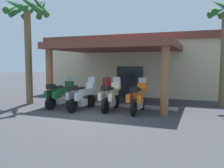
{
  "coord_description": "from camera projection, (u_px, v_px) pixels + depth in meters",
  "views": [
    {
      "loc": [
        4.77,
        -9.07,
        2.32
      ],
      "look_at": [
        0.13,
        2.7,
        1.2
      ],
      "focal_mm": 37.8,
      "sensor_mm": 36.0,
      "label": 1
    }
  ],
  "objects": [
    {
      "name": "ground_plane",
      "position": [
        87.0,
        116.0,
        10.35
      ],
      "size": [
        80.0,
        80.0,
        0.0
      ],
      "primitive_type": "plane",
      "color": "#38383D"
    },
    {
      "name": "motorcycle_green",
      "position": [
        60.0,
        94.0,
        12.36
      ],
      "size": [
        0.74,
        2.21,
        1.61
      ],
      "rotation": [
        0.0,
        0.0,
        1.47
      ],
      "color": "black",
      "rests_on": "ground_plane"
    },
    {
      "name": "motorcycle_orange",
      "position": [
        138.0,
        98.0,
        11.01
      ],
      "size": [
        0.71,
        2.21,
        1.61
      ],
      "rotation": [
        0.0,
        0.0,
        1.58
      ],
      "color": "black",
      "rests_on": "ground_plane"
    },
    {
      "name": "palm_tree_roadside",
      "position": [
        28.0,
        24.0,
        13.2
      ],
      "size": [
        2.56,
        2.59,
        6.14
      ],
      "color": "brown",
      "rests_on": "ground_plane"
    },
    {
      "name": "curb_strip",
      "position": [
        107.0,
        104.0,
        12.95
      ],
      "size": [
        7.55,
        0.36,
        0.12
      ],
      "primitive_type": "cube",
      "color": "#ADA89E",
      "rests_on": "ground_plane"
    },
    {
      "name": "motorcycle_silver",
      "position": [
        82.0,
        96.0,
        11.67
      ],
      "size": [
        0.79,
        2.21,
        1.61
      ],
      "rotation": [
        0.0,
        0.0,
        1.44
      ],
      "color": "black",
      "rests_on": "ground_plane"
    },
    {
      "name": "motel_building",
      "position": [
        139.0,
        65.0,
        18.34
      ],
      "size": [
        13.95,
        10.94,
        4.28
      ],
      "rotation": [
        0.0,
        0.0,
        0.01
      ],
      "color": "beige",
      "rests_on": "ground_plane"
    },
    {
      "name": "pedestrian",
      "position": [
        107.0,
        85.0,
        14.14
      ],
      "size": [
        0.53,
        0.32,
        1.7
      ],
      "rotation": [
        0.0,
        0.0,
        4.81
      ],
      "color": "#3F334C",
      "rests_on": "ground_plane"
    },
    {
      "name": "motorcycle_cream",
      "position": [
        111.0,
        96.0,
        11.56
      ],
      "size": [
        0.71,
        2.21,
        1.61
      ],
      "rotation": [
        0.0,
        0.0,
        1.59
      ],
      "color": "black",
      "rests_on": "ground_plane"
    }
  ]
}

